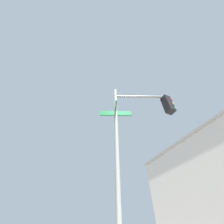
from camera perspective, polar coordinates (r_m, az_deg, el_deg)
The scene contains 1 object.
traffic_signal_near at distance 4.64m, azimuth 13.28°, elevation -3.39°, with size 1.40×2.58×5.59m.
Camera 1 is at (-3.71, -8.71, 0.97)m, focal length 21.33 mm.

